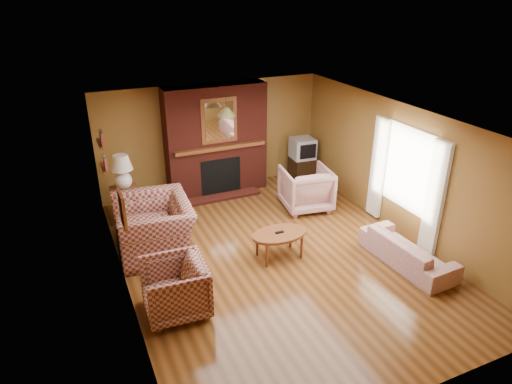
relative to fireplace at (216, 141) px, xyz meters
name	(u,v)px	position (x,y,z in m)	size (l,w,h in m)	color
floor	(276,256)	(0.00, -2.98, -1.18)	(6.50, 6.50, 0.00)	#48280F
ceiling	(279,121)	(0.00, -2.98, 1.22)	(6.50, 6.50, 0.00)	white
wall_back	(212,137)	(0.00, 0.27, 0.02)	(6.50, 6.50, 0.00)	olive
wall_front	(419,315)	(0.00, -6.23, 0.02)	(6.50, 6.50, 0.00)	olive
wall_left	(120,224)	(-2.50, -2.98, 0.02)	(6.50, 6.50, 0.00)	olive
wall_right	(401,170)	(2.50, -2.98, 0.02)	(6.50, 6.50, 0.00)	olive
fireplace	(216,141)	(0.00, 0.00, 0.00)	(2.20, 0.82, 2.40)	#511911
window_right	(405,178)	(2.45, -3.18, -0.06)	(0.10, 1.85, 2.00)	beige
bookshelf	(102,151)	(-2.44, -1.08, 0.48)	(0.09, 0.55, 0.71)	brown
botanical_print	(123,210)	(-2.47, -3.28, 0.37)	(0.05, 0.40, 0.50)	brown
pendant_light	(226,112)	(0.00, -0.68, 0.82)	(0.36, 0.36, 0.48)	black
plaid_loveseat	(154,227)	(-1.85, -1.94, -0.71)	(1.44, 1.26, 0.94)	maroon
plaid_armchair	(175,288)	(-1.95, -3.70, -0.78)	(0.86, 0.89, 0.81)	maroon
floral_sofa	(408,251)	(1.90, -4.06, -0.93)	(1.71, 0.67, 0.50)	#BAAB90
floral_armchair	(306,189)	(1.38, -1.54, -0.74)	(0.94, 0.97, 0.88)	#BAAB90
coffee_table	(280,236)	(0.04, -3.00, -0.77)	(0.97, 0.60, 0.49)	brown
side_table	(126,204)	(-2.10, -0.53, -0.85)	(0.50, 0.50, 0.66)	brown
table_lamp	(122,170)	(-2.10, -0.53, -0.13)	(0.42, 0.42, 0.69)	white
tv_stand	(302,169)	(2.05, -0.18, -0.90)	(0.51, 0.46, 0.56)	black
crt_tv	(303,148)	(2.05, -0.19, -0.39)	(0.55, 0.55, 0.47)	#9EA1A5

